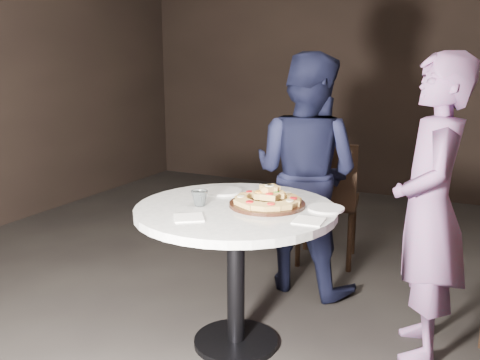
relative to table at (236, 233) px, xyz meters
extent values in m
plane|color=black|center=(0.12, 0.10, -0.64)|extent=(7.00, 7.00, 0.00)
cylinder|color=black|center=(0.00, 0.00, -0.62)|extent=(0.54, 0.54, 0.03)
cylinder|color=black|center=(0.00, 0.00, -0.25)|extent=(0.11, 0.11, 0.72)
cylinder|color=silver|center=(0.00, 0.00, 0.12)|extent=(1.23, 1.23, 0.04)
cylinder|color=black|center=(0.14, 0.08, 0.15)|extent=(0.39, 0.39, 0.02)
cube|color=tan|center=(0.27, 0.12, 0.18)|extent=(0.09, 0.10, 0.04)
cylinder|color=red|center=(0.27, 0.12, 0.19)|extent=(0.05, 0.05, 0.01)
cube|color=tan|center=(0.25, 0.17, 0.18)|extent=(0.10, 0.10, 0.04)
cube|color=tan|center=(0.20, 0.20, 0.18)|extent=(0.10, 0.10, 0.04)
cylinder|color=beige|center=(0.20, 0.20, 0.19)|extent=(0.05, 0.05, 0.01)
cube|color=tan|center=(0.15, 0.22, 0.18)|extent=(0.10, 0.08, 0.04)
cube|color=tan|center=(0.09, 0.21, 0.18)|extent=(0.10, 0.08, 0.04)
cylinder|color=red|center=(0.09, 0.21, 0.19)|extent=(0.05, 0.05, 0.01)
cube|color=tan|center=(0.05, 0.18, 0.18)|extent=(0.10, 0.11, 0.04)
cube|color=tan|center=(0.01, 0.14, 0.18)|extent=(0.10, 0.10, 0.04)
cylinder|color=red|center=(0.01, 0.14, 0.19)|extent=(0.05, 0.05, 0.01)
cube|color=tan|center=(0.00, 0.08, 0.18)|extent=(0.08, 0.09, 0.04)
cube|color=tan|center=(0.02, 0.03, 0.18)|extent=(0.10, 0.10, 0.04)
cylinder|color=beige|center=(0.02, 0.03, 0.19)|extent=(0.05, 0.05, 0.01)
cube|color=tan|center=(0.05, -0.02, 0.18)|extent=(0.10, 0.10, 0.04)
cube|color=tan|center=(0.10, -0.05, 0.18)|extent=(0.10, 0.10, 0.04)
cylinder|color=red|center=(0.10, -0.05, 0.19)|extent=(0.05, 0.05, 0.01)
cube|color=tan|center=(0.16, -0.05, 0.18)|extent=(0.09, 0.07, 0.04)
cube|color=tan|center=(0.21, -0.03, 0.18)|extent=(0.11, 0.10, 0.04)
cylinder|color=red|center=(0.21, -0.03, 0.19)|extent=(0.05, 0.05, 0.01)
cube|color=tan|center=(0.25, 0.01, 0.18)|extent=(0.10, 0.10, 0.04)
cube|color=tan|center=(0.27, 0.06, 0.18)|extent=(0.08, 0.09, 0.04)
cylinder|color=beige|center=(0.27, 0.06, 0.19)|extent=(0.05, 0.05, 0.01)
cube|color=tan|center=(0.17, 0.11, 0.20)|extent=(0.10, 0.10, 0.03)
cylinder|color=#2D6B1E|center=(0.17, 0.11, 0.22)|extent=(0.05, 0.05, 0.01)
cube|color=tan|center=(0.11, 0.12, 0.20)|extent=(0.10, 0.10, 0.04)
cylinder|color=beige|center=(0.11, 0.12, 0.22)|extent=(0.05, 0.05, 0.01)
cube|color=tan|center=(0.10, 0.06, 0.20)|extent=(0.10, 0.10, 0.03)
cylinder|color=orange|center=(0.10, 0.06, 0.22)|extent=(0.05, 0.05, 0.01)
cube|color=tan|center=(0.17, 0.05, 0.20)|extent=(0.09, 0.07, 0.03)
cylinder|color=red|center=(0.17, 0.05, 0.22)|extent=(0.04, 0.04, 0.01)
cube|color=tan|center=(0.17, 0.11, 0.20)|extent=(0.10, 0.09, 0.04)
cylinder|color=#2D6B1E|center=(0.17, 0.11, 0.22)|extent=(0.05, 0.05, 0.01)
cube|color=tan|center=(0.14, 0.10, 0.23)|extent=(0.10, 0.10, 0.03)
cylinder|color=beige|center=(0.14, 0.10, 0.25)|extent=(0.05, 0.05, 0.01)
cube|color=tan|center=(0.15, 0.11, 0.23)|extent=(0.09, 0.10, 0.03)
cylinder|color=beige|center=(0.15, 0.11, 0.25)|extent=(0.05, 0.05, 0.01)
cylinder|color=white|center=(-0.20, 0.23, 0.15)|extent=(0.24, 0.24, 0.01)
cylinder|color=white|center=(0.43, 0.16, 0.15)|extent=(0.19, 0.19, 0.01)
imported|color=silver|center=(-0.17, -0.07, 0.19)|extent=(0.11, 0.11, 0.08)
cube|color=white|center=(-0.11, -0.28, 0.15)|extent=(0.19, 0.19, 0.01)
cube|color=white|center=(0.42, -0.07, 0.15)|extent=(0.15, 0.15, 0.01)
cube|color=black|center=(0.06, 1.41, -0.17)|extent=(0.51, 0.51, 0.04)
cube|color=black|center=(0.10, 1.20, 0.07)|extent=(0.44, 0.12, 0.47)
cylinder|color=black|center=(0.21, 1.63, -0.40)|extent=(0.04, 0.04, 0.47)
cylinder|color=black|center=(-0.16, 1.56, -0.40)|extent=(0.04, 0.04, 0.47)
cylinder|color=black|center=(0.28, 1.26, -0.40)|extent=(0.04, 0.04, 0.47)
cylinder|color=black|center=(-0.09, 1.19, -0.40)|extent=(0.04, 0.04, 0.47)
imported|color=black|center=(0.06, 0.89, 0.15)|extent=(0.84, 0.70, 1.56)
imported|color=slate|center=(0.90, 0.38, 0.14)|extent=(0.49, 0.64, 1.56)
camera|label=1|loc=(1.19, -2.35, 0.90)|focal=40.00mm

